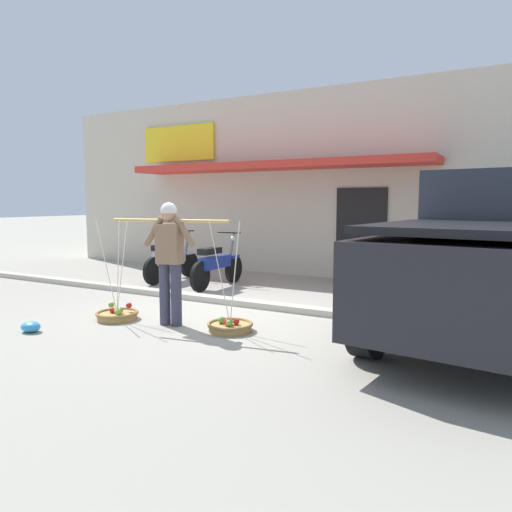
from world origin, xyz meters
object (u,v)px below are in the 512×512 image
(motorcycle_second_in_row, at_px, (217,265))
(plastic_litter_bag, at_px, (31,327))
(fruit_vendor, at_px, (170,255))
(fruit_basket_right_side, at_px, (230,326))
(fruit_basket_left_side, at_px, (117,314))
(parked_truck, at_px, (494,257))
(motorcycle_nearest_shop, at_px, (171,260))

(motorcycle_second_in_row, height_order, plastic_litter_bag, motorcycle_second_in_row)
(fruit_vendor, xyz_separation_m, plastic_litter_bag, (-1.38, -1.18, -0.91))
(fruit_basket_right_side, relative_size, plastic_litter_bag, 5.18)
(fruit_vendor, relative_size, fruit_basket_left_side, 1.23)
(plastic_litter_bag, bearing_deg, motorcycle_second_in_row, 86.23)
(motorcycle_second_in_row, xyz_separation_m, parked_truck, (5.03, -1.35, 0.58))
(motorcycle_nearest_shop, bearing_deg, fruit_basket_left_side, -63.88)
(fruit_basket_left_side, distance_m, motorcycle_nearest_shop, 3.47)
(fruit_basket_right_side, bearing_deg, parked_truck, 23.77)
(plastic_litter_bag, bearing_deg, motorcycle_nearest_shop, 103.85)
(motorcycle_nearest_shop, xyz_separation_m, motorcycle_second_in_row, (1.29, -0.16, 0.00))
(motorcycle_nearest_shop, height_order, parked_truck, parked_truck)
(motorcycle_nearest_shop, bearing_deg, fruit_basket_right_side, -40.79)
(motorcycle_second_in_row, bearing_deg, fruit_vendor, -68.29)
(parked_truck, bearing_deg, motorcycle_nearest_shop, 166.56)
(fruit_basket_right_side, bearing_deg, plastic_litter_bag, -150.00)
(fruit_vendor, relative_size, motorcycle_second_in_row, 0.98)
(fruit_basket_left_side, xyz_separation_m, parked_truck, (4.79, 1.59, 0.95))
(fruit_vendor, bearing_deg, fruit_basket_right_side, 8.24)
(fruit_basket_right_side, height_order, motorcycle_nearest_shop, fruit_basket_right_side)
(fruit_vendor, relative_size, parked_truck, 0.36)
(fruit_vendor, xyz_separation_m, parked_truck, (3.91, 1.46, 0.05))
(fruit_basket_left_side, distance_m, fruit_basket_right_side, 1.79)
(motorcycle_second_in_row, distance_m, plastic_litter_bag, 4.02)
(fruit_vendor, xyz_separation_m, motorcycle_nearest_shop, (-2.40, 2.97, -0.53))
(fruit_vendor, bearing_deg, plastic_litter_bag, -139.48)
(fruit_vendor, height_order, motorcycle_second_in_row, fruit_vendor)
(fruit_basket_right_side, distance_m, motorcycle_nearest_shop, 4.36)
(fruit_basket_left_side, relative_size, parked_truck, 0.30)
(motorcycle_second_in_row, bearing_deg, fruit_basket_right_side, -53.22)
(fruit_basket_left_side, xyz_separation_m, fruit_basket_right_side, (1.77, 0.26, -0.00))
(fruit_basket_left_side, bearing_deg, fruit_basket_right_side, 8.26)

